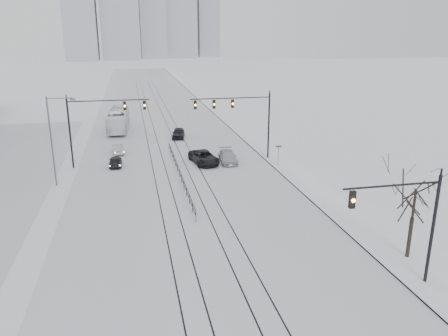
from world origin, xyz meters
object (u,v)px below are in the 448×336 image
sedan_sb_inner (115,161)px  sedan_nb_right (228,157)px  sedan_nb_front (204,157)px  sedan_nb_far (178,133)px  box_truck (119,120)px  sedan_sb_outer (118,149)px  traffic_mast_near (410,217)px  bare_tree (415,197)px

sedan_sb_inner → sedan_nb_right: size_ratio=0.76×
sedan_sb_inner → sedan_nb_front: (10.22, -1.01, 0.15)m
sedan_nb_right → sedan_nb_far: size_ratio=1.10×
sedan_sb_inner → box_truck: bearing=-90.3°
sedan_nb_front → sedan_nb_right: sedan_nb_front is taller
sedan_sb_outer → sedan_nb_far: size_ratio=0.87×
sedan_sb_inner → sedan_nb_far: 15.70m
traffic_mast_near → sedan_nb_front: size_ratio=1.29×
bare_tree → sedan_sb_inner: bearing=126.9°
sedan_nb_right → box_truck: 25.15m
sedan_sb_outer → sedan_nb_right: sedan_nb_right is taller
bare_tree → traffic_mast_near: bearing=-128.8°
box_truck → sedan_nb_front: bearing=118.5°
sedan_sb_outer → sedan_nb_front: (10.02, -6.81, 0.14)m
sedan_sb_inner → box_truck: 20.39m
bare_tree → sedan_nb_right: bearing=105.0°
sedan_nb_far → box_truck: (-8.67, 7.35, 0.92)m
sedan_nb_right → sedan_nb_far: 14.81m
sedan_nb_front → sedan_nb_far: bearing=86.5°
traffic_mast_near → sedan_nb_right: size_ratio=1.49×
sedan_nb_front → sedan_sb_outer: bearing=136.4°
bare_tree → sedan_sb_outer: (-19.77, 32.41, -3.87)m
traffic_mast_near → sedan_sb_inner: bearing=120.7°
traffic_mast_near → sedan_nb_far: bearing=101.6°
bare_tree → sedan_sb_outer: size_ratio=1.64×
sedan_sb_inner → sedan_nb_right: 13.18m
sedan_nb_right → sedan_sb_inner: bearing=178.5°
sedan_sb_outer → sedan_nb_right: 14.67m
box_truck → sedan_nb_far: bearing=142.9°
sedan_nb_right → sedan_nb_front: bearing=-178.9°
box_truck → traffic_mast_near: bearing=112.5°
bare_tree → sedan_nb_front: bare_tree is taller
bare_tree → sedan_sb_outer: 38.16m
bare_tree → sedan_nb_far: (-11.20, 39.63, -3.76)m
traffic_mast_near → box_truck: bearing=109.3°
traffic_mast_near → sedan_sb_inner: traffic_mast_near is taller
bare_tree → sedan_nb_front: size_ratio=1.12×
sedan_nb_front → sedan_nb_right: (2.91, -0.12, -0.07)m
traffic_mast_near → bare_tree: bearing=51.2°
sedan_nb_front → box_truck: box_truck is taller
sedan_nb_right → box_truck: size_ratio=0.40×
sedan_nb_front → sedan_sb_inner: bearing=165.0°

